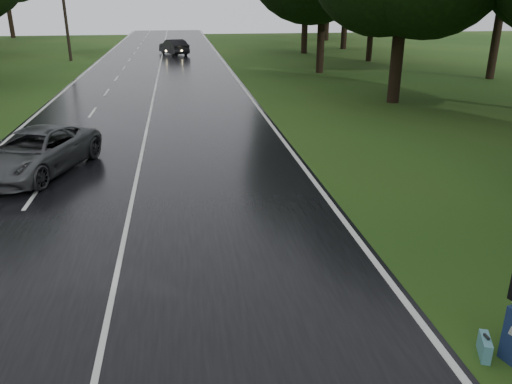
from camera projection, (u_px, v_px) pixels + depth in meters
ground at (100, 357)px, 8.62m from camera, size 160.00×160.00×0.00m
road at (151, 111)px, 27.06m from camera, size 12.00×140.00×0.04m
lane_center at (151, 111)px, 27.05m from camera, size 0.12×140.00×0.01m
grey_car at (35, 152)px, 17.28m from camera, size 4.15×5.87×1.49m
far_car at (174, 47)px, 52.98m from camera, size 3.26×5.01×1.56m
suitcase at (485, 347)px, 8.59m from camera, size 0.32×0.53×0.36m
utility_pole_far at (71, 61)px, 48.41m from camera, size 1.80×0.28×9.55m
tree_right_d at (393, 102)px, 29.41m from camera, size 8.79×8.79×13.73m
tree_right_e at (319, 73)px, 40.87m from camera, size 9.57×9.57×14.95m
tree_right_f at (304, 53)px, 54.85m from camera, size 9.79×9.79×15.30m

